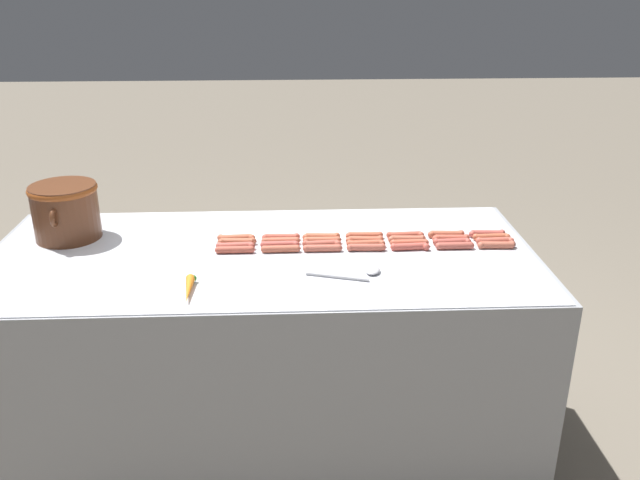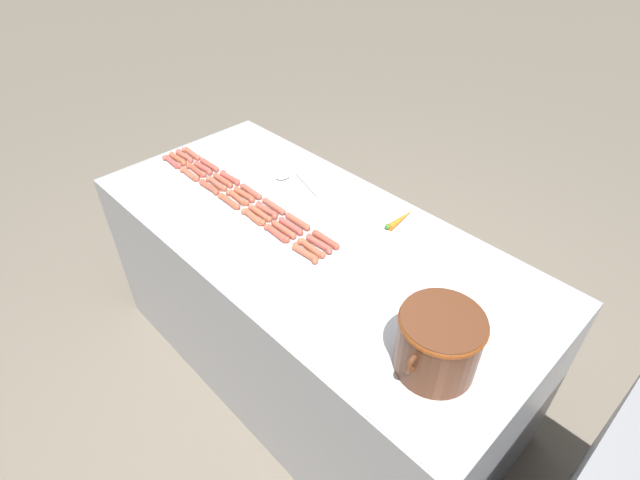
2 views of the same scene
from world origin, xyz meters
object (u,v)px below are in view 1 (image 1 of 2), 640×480
Objects in this scene: hot_dog_14 at (491,237)px; hot_dog_15 at (451,238)px; hot_dog_7 at (495,241)px; hot_dog_23 at (405,235)px; hot_dog_4 at (323,248)px; hot_dog_20 at (237,242)px; hot_dog_26 at (281,237)px; hot_dog_25 at (321,237)px; hot_dog_17 at (365,240)px; hot_dog_27 at (236,238)px; hot_dog_10 at (366,244)px; hot_dog_13 at (235,246)px; hot_dog_18 at (322,240)px; hot_dog_24 at (364,235)px; hot_dog_8 at (452,242)px; carrot at (189,289)px; hot_dog_22 at (446,234)px; hot_dog_5 at (281,249)px; hot_dog_9 at (410,243)px; hot_dog_12 at (280,245)px; hot_dog_6 at (235,250)px; hot_dog_21 at (487,233)px; hot_dog_11 at (322,244)px; hot_dog_2 at (410,247)px; hot_dog_3 at (366,247)px; serving_spoon at (361,272)px; hot_dog_1 at (455,246)px; bean_pot at (65,209)px; hot_dog_19 at (281,241)px; hot_dog_0 at (497,245)px.

hot_dog_14 is 0.16m from hot_dog_15.
hot_dog_23 is at bearing 77.38° from hot_dog_7.
hot_dog_4 is 0.33m from hot_dog_20.
hot_dog_14 is 1.00× the size of hot_dog_26.
hot_dog_17 is at bearing -103.51° from hot_dog_25.
hot_dog_26 is 0.17m from hot_dog_27.
hot_dog_10 is 0.49m from hot_dog_13.
hot_dog_18 is 0.17m from hot_dog_24.
hot_dog_18 is at bearing 89.40° from hot_dog_17.
hot_dog_26 is (0.08, 0.65, 0.00)m from hot_dog_8.
carrot is (-0.44, 0.62, 0.00)m from hot_dog_24.
hot_dog_22 is (0.04, 0.01, 0.00)m from hot_dog_15.
hot_dog_4 is 0.21m from hot_dog_24.
hot_dog_5 is 0.18m from hot_dog_18.
hot_dog_24 is (0.08, 0.16, 0.00)m from hot_dog_9.
hot_dog_12 is 1.00× the size of hot_dog_20.
hot_dog_6 is 0.99m from hot_dog_14.
hot_dog_18 is 1.00× the size of hot_dog_21.
hot_dog_13 is 0.98m from hot_dog_21.
hot_dog_8 and hot_dog_15 have the same top height.
hot_dog_9 and hot_dog_11 have the same top height.
hot_dog_2 and hot_dog_21 have the same top height.
hot_dog_17 and hot_dog_21 have the same top height.
hot_dog_13 is (0.04, 0.65, 0.00)m from hot_dog_2.
hot_dog_7 is 1.00× the size of hot_dog_25.
hot_dog_3 and hot_dog_23 have the same top height.
hot_dog_20 is at bearing 77.33° from hot_dog_12.
hot_dog_14 is (0.08, -0.33, 0.00)m from hot_dog_2.
hot_dog_13 is 0.55× the size of serving_spoon.
hot_dog_1 is 0.82m from hot_dog_6.
bean_pot is (0.18, 0.66, 0.11)m from hot_dog_6.
hot_dog_19 is 0.81m from hot_dog_21.
hot_dog_5 is 0.08m from hot_dog_19.
hot_dog_10 reaches higher than serving_spoon.
hot_dog_3 is at bearing 88.45° from hot_dog_2.
hot_dog_12 is 1.00× the size of hot_dog_21.
bean_pot reaches higher than hot_dog_21.
hot_dog_22 is at bearing -81.08° from hot_dog_11.
hot_dog_3 and hot_dog_19 have the same top height.
hot_dog_1 is 0.66m from hot_dog_19.
hot_dog_19 is at bearing -90.13° from hot_dog_20.
hot_dog_17 is at bearing -90.41° from hot_dog_20.
hot_dog_13 is (0.04, 0.82, 0.00)m from hot_dog_1.
hot_dog_1 is at bearing -71.15° from carrot.
hot_dog_4 is 0.33m from hot_dog_6.
carrot is at bearing 146.11° from hot_dog_26.
serving_spoon is at bearing -118.45° from hot_dog_13.
hot_dog_0 and hot_dog_3 have the same top height.
hot_dog_21 is at bearing -85.30° from hot_dog_13.
hot_dog_17 is at bearing 97.65° from hot_dog_22.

